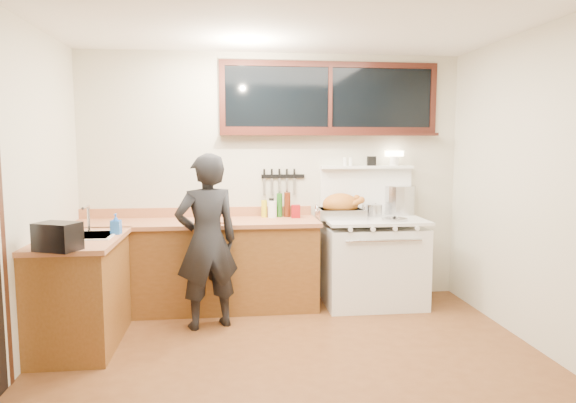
{
  "coord_description": "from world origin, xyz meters",
  "views": [
    {
      "loc": [
        -0.48,
        -3.67,
        1.66
      ],
      "look_at": [
        0.05,
        0.85,
        1.15
      ],
      "focal_mm": 32.0,
      "sensor_mm": 36.0,
      "label": 1
    }
  ],
  "objects": [
    {
      "name": "ground_plane",
      "position": [
        0.0,
        0.0,
        -0.01
      ],
      "size": [
        4.0,
        3.5,
        0.02
      ],
      "primitive_type": "cube",
      "color": "#572F16"
    },
    {
      "name": "room_shell",
      "position": [
        0.0,
        0.0,
        1.65
      ],
      "size": [
        4.1,
        3.6,
        2.65
      ],
      "color": "beige",
      "rests_on": "ground"
    },
    {
      "name": "counter_back",
      "position": [
        -0.8,
        1.45,
        0.45
      ],
      "size": [
        2.44,
        0.64,
        1.0
      ],
      "color": "brown",
      "rests_on": "ground"
    },
    {
      "name": "counter_left",
      "position": [
        -1.7,
        0.62,
        0.45
      ],
      "size": [
        0.64,
        1.09,
        0.9
      ],
      "color": "brown",
      "rests_on": "ground"
    },
    {
      "name": "sink_unit",
      "position": [
        -1.68,
        0.7,
        0.85
      ],
      "size": [
        0.5,
        0.45,
        0.37
      ],
      "color": "white",
      "rests_on": "counter_left"
    },
    {
      "name": "vintage_stove",
      "position": [
        1.0,
        1.41,
        0.47
      ],
      "size": [
        1.02,
        0.74,
        1.59
      ],
      "color": "white",
      "rests_on": "ground"
    },
    {
      "name": "back_window",
      "position": [
        0.6,
        1.72,
        2.06
      ],
      "size": [
        2.32,
        0.13,
        0.77
      ],
      "color": "black",
      "rests_on": "room_shell"
    },
    {
      "name": "knife_strip",
      "position": [
        0.08,
        1.73,
        1.31
      ],
      "size": [
        0.46,
        0.03,
        0.28
      ],
      "color": "black",
      "rests_on": "room_shell"
    },
    {
      "name": "man",
      "position": [
        -0.68,
        0.92,
        0.79
      ],
      "size": [
        0.67,
        0.54,
        1.58
      ],
      "color": "black",
      "rests_on": "ground"
    },
    {
      "name": "soap_bottle",
      "position": [
        -1.43,
        0.77,
        0.99
      ],
      "size": [
        0.09,
        0.09,
        0.18
      ],
      "color": "blue",
      "rests_on": "counter_left"
    },
    {
      "name": "toaster",
      "position": [
        -1.7,
        0.12,
        1.0
      ],
      "size": [
        0.35,
        0.3,
        0.2
      ],
      "color": "black",
      "rests_on": "counter_left"
    },
    {
      "name": "cutting_board",
      "position": [
        -0.7,
        1.3,
        0.95
      ],
      "size": [
        0.47,
        0.4,
        0.14
      ],
      "color": "#AA6843",
      "rests_on": "counter_back"
    },
    {
      "name": "roast_turkey",
      "position": [
        0.67,
        1.47,
        1.0
      ],
      "size": [
        0.52,
        0.37,
        0.26
      ],
      "color": "silver",
      "rests_on": "vintage_stove"
    },
    {
      "name": "stockpot",
      "position": [
        1.37,
        1.69,
        1.06
      ],
      "size": [
        0.4,
        0.4,
        0.31
      ],
      "color": "silver",
      "rests_on": "vintage_stove"
    },
    {
      "name": "saucepan",
      "position": [
        1.05,
        1.56,
        0.96
      ],
      "size": [
        0.22,
        0.3,
        0.13
      ],
      "color": "silver",
      "rests_on": "vintage_stove"
    },
    {
      "name": "pot_lid",
      "position": [
        1.17,
        1.25,
        0.91
      ],
      "size": [
        0.33,
        0.33,
        0.04
      ],
      "color": "silver",
      "rests_on": "vintage_stove"
    },
    {
      "name": "coffee_tin",
      "position": [
        0.21,
        1.54,
        0.97
      ],
      "size": [
        0.09,
        0.08,
        0.14
      ],
      "color": "maroon",
      "rests_on": "counter_back"
    },
    {
      "name": "pitcher",
      "position": [
        -0.03,
        1.59,
        0.99
      ],
      "size": [
        0.1,
        0.1,
        0.17
      ],
      "color": "white",
      "rests_on": "counter_back"
    },
    {
      "name": "bottle_cluster",
      "position": [
        0.04,
        1.63,
        1.02
      ],
      "size": [
        0.31,
        0.07,
        0.26
      ],
      "color": "black",
      "rests_on": "counter_back"
    }
  ]
}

